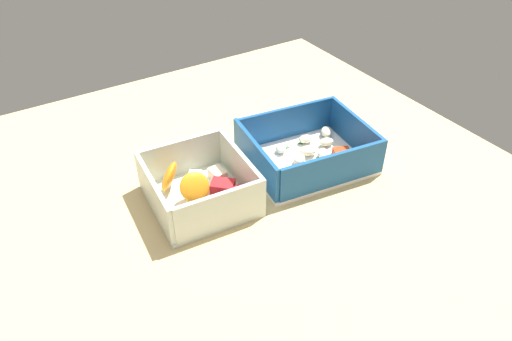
# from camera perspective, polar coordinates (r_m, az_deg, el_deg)

# --- Properties ---
(table_surface) EXTENTS (0.80, 0.80, 0.02)m
(table_surface) POSITION_cam_1_polar(r_m,az_deg,el_deg) (0.74, -1.18, -1.72)
(table_surface) COLOR tan
(table_surface) RESTS_ON ground
(pasta_container) EXTENTS (0.20, 0.17, 0.06)m
(pasta_container) POSITION_cam_1_polar(r_m,az_deg,el_deg) (0.76, 6.11, 2.10)
(pasta_container) COLOR white
(pasta_container) RESTS_ON table_surface
(fruit_bowl) EXTENTS (0.15, 0.15, 0.06)m
(fruit_bowl) POSITION_cam_1_polar(r_m,az_deg,el_deg) (0.69, -6.56, -2.20)
(fruit_bowl) COLOR silver
(fruit_bowl) RESTS_ON table_surface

